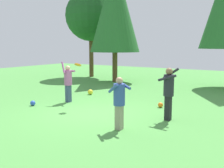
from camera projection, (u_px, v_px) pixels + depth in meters
ground_plane at (92, 113)px, 10.04m from camera, size 40.00×40.00×0.00m
person_thrower at (68, 80)px, 11.83m from camera, size 0.65×0.65×1.78m
person_catcher at (119, 99)px, 7.96m from camera, size 0.69×0.67×1.57m
person_bystander at (169, 89)px, 8.94m from camera, size 0.61×0.51×1.76m
frisbee at (78, 65)px, 10.60m from camera, size 0.29×0.28×0.14m
ball_blue at (33, 103)px, 11.23m from camera, size 0.21×0.21×0.21m
ball_yellow at (90, 92)px, 13.74m from camera, size 0.26×0.26×0.26m
ball_orange at (160, 105)px, 10.90m from camera, size 0.21×0.21×0.21m
tree_left at (115, 7)px, 17.82m from camera, size 3.32×3.32×7.93m
tree_far_left at (91, 16)px, 20.92m from camera, size 3.92×3.92×6.71m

